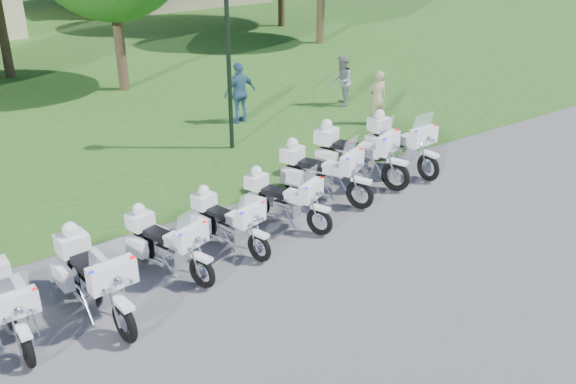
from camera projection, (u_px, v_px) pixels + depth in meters
ground at (298, 266)px, 12.28m from camera, size 100.00×100.00×0.00m
motorcycle_1 at (8, 302)px, 10.17m from camera, size 0.73×2.21×1.48m
motorcycle_2 at (94, 275)px, 10.70m from camera, size 0.96×2.51×1.69m
motorcycle_3 at (166, 242)px, 11.89m from camera, size 1.16×2.12×1.47m
motorcycle_4 at (227, 220)px, 12.73m from camera, size 1.02×2.05×1.40m
motorcycle_5 at (283, 198)px, 13.58m from camera, size 1.25×2.03×1.46m
motorcycle_6 at (321, 171)px, 14.69m from camera, size 1.41×2.28×1.64m
motorcycle_7 at (355, 153)px, 15.57m from camera, size 1.50×2.45×1.75m
motorcycle_8 at (399, 142)px, 16.34m from camera, size 0.84×2.47×1.66m
lamp_post at (227, 26)px, 16.40m from camera, size 0.44×0.44×4.48m
bystander_a at (377, 98)px, 19.32m from camera, size 0.67×0.52×1.64m
bystander_b at (342, 81)px, 20.97m from camera, size 0.98×1.02×1.66m
bystander_c at (240, 93)px, 19.42m from camera, size 1.12×0.53×1.86m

